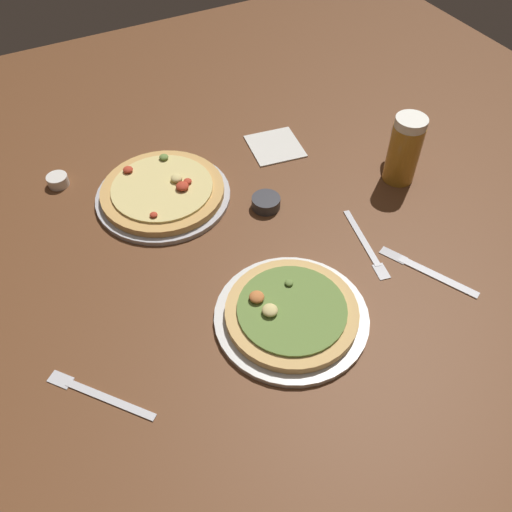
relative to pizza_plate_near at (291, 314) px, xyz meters
name	(u,v)px	position (x,y,z in m)	size (l,w,h in m)	color
ground_plane	(256,267)	(0.01, 0.16, -0.03)	(2.40, 2.40, 0.03)	brown
pizza_plate_near	(291,314)	(0.00, 0.00, 0.00)	(0.31, 0.31, 0.05)	silver
pizza_plate_far	(163,192)	(-0.09, 0.45, 0.00)	(0.33, 0.33, 0.05)	#B2B2B7
beer_mug_dark	(404,149)	(0.46, 0.25, 0.07)	(0.08, 0.13, 0.18)	#B27A23
ramekin_sauce	(58,181)	(-0.31, 0.62, 0.00)	(0.05, 0.05, 0.03)	silver
ramekin_butter	(266,202)	(0.11, 0.31, 0.00)	(0.07, 0.07, 0.03)	#333338
napkin_folded	(275,146)	(0.25, 0.51, -0.01)	(0.13, 0.14, 0.01)	silver
fork_left	(98,395)	(-0.39, 0.02, -0.01)	(0.16, 0.18, 0.01)	silver
knife_right	(427,271)	(0.32, -0.03, -0.01)	(0.12, 0.21, 0.01)	silver
fork_spare	(366,245)	(0.25, 0.09, -0.01)	(0.06, 0.22, 0.01)	silver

